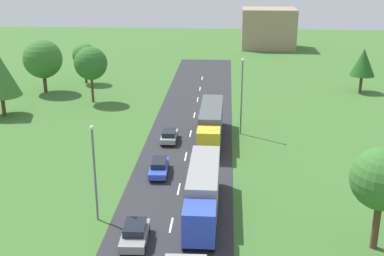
{
  "coord_description": "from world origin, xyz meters",
  "views": [
    {
      "loc": [
        4.14,
        -8.39,
        20.84
      ],
      "look_at": [
        0.5,
        44.66,
        2.42
      ],
      "focal_mm": 47.5,
      "sensor_mm": 36.0,
      "label": 1
    }
  ],
  "objects_px": {
    "truck_second": "(203,190)",
    "tree_ash": "(91,63)",
    "tree_elm": "(382,179)",
    "car_fifth": "(169,136)",
    "car_third": "(135,234)",
    "tree_maple": "(43,59)",
    "tree_oak": "(363,62)",
    "distant_building": "(268,28)",
    "tree_pine": "(84,55)",
    "car_fourth": "(159,167)",
    "truck_third": "(211,122)",
    "lamppost_third": "(242,93)",
    "lamppost_second": "(94,169)"
  },
  "relations": [
    {
      "from": "car_third",
      "to": "tree_ash",
      "type": "distance_m",
      "value": 40.14
    },
    {
      "from": "truck_third",
      "to": "distant_building",
      "type": "relative_size",
      "value": 1.09
    },
    {
      "from": "tree_elm",
      "to": "tree_pine",
      "type": "bearing_deg",
      "value": 125.78
    },
    {
      "from": "tree_oak",
      "to": "car_fourth",
      "type": "bearing_deg",
      "value": -129.46
    },
    {
      "from": "tree_maple",
      "to": "tree_elm",
      "type": "xyz_separation_m",
      "value": [
        39.59,
        -41.99,
        0.27
      ]
    },
    {
      "from": "lamppost_second",
      "to": "tree_maple",
      "type": "relative_size",
      "value": 0.99
    },
    {
      "from": "truck_second",
      "to": "distant_building",
      "type": "bearing_deg",
      "value": 82.06
    },
    {
      "from": "car_fifth",
      "to": "distant_building",
      "type": "bearing_deg",
      "value": 75.9
    },
    {
      "from": "truck_second",
      "to": "tree_ash",
      "type": "bearing_deg",
      "value": 118.58
    },
    {
      "from": "tree_pine",
      "to": "car_third",
      "type": "bearing_deg",
      "value": -70.9
    },
    {
      "from": "lamppost_third",
      "to": "tree_oak",
      "type": "height_order",
      "value": "lamppost_third"
    },
    {
      "from": "truck_second",
      "to": "tree_maple",
      "type": "bearing_deg",
      "value": 125.33
    },
    {
      "from": "car_fourth",
      "to": "car_fifth",
      "type": "bearing_deg",
      "value": 89.97
    },
    {
      "from": "car_fourth",
      "to": "tree_pine",
      "type": "xyz_separation_m",
      "value": [
        -17.1,
        36.23,
        3.89
      ]
    },
    {
      "from": "car_fourth",
      "to": "tree_pine",
      "type": "height_order",
      "value": "tree_pine"
    },
    {
      "from": "tree_ash",
      "to": "tree_pine",
      "type": "bearing_deg",
      "value": 109.84
    },
    {
      "from": "lamppost_third",
      "to": "tree_pine",
      "type": "height_order",
      "value": "lamppost_third"
    },
    {
      "from": "distant_building",
      "to": "car_third",
      "type": "bearing_deg",
      "value": -100.68
    },
    {
      "from": "tree_elm",
      "to": "car_fifth",
      "type": "bearing_deg",
      "value": 129.91
    },
    {
      "from": "car_third",
      "to": "tree_maple",
      "type": "distance_m",
      "value": 48.09
    },
    {
      "from": "car_fifth",
      "to": "lamppost_third",
      "type": "height_order",
      "value": "lamppost_third"
    },
    {
      "from": "truck_third",
      "to": "lamppost_second",
      "type": "relative_size",
      "value": 1.61
    },
    {
      "from": "car_third",
      "to": "car_fifth",
      "type": "relative_size",
      "value": 1.04
    },
    {
      "from": "truck_second",
      "to": "lamppost_third",
      "type": "height_order",
      "value": "lamppost_third"
    },
    {
      "from": "truck_second",
      "to": "tree_maple",
      "type": "relative_size",
      "value": 1.49
    },
    {
      "from": "truck_second",
      "to": "tree_pine",
      "type": "relative_size",
      "value": 1.84
    },
    {
      "from": "car_third",
      "to": "car_fourth",
      "type": "height_order",
      "value": "car_third"
    },
    {
      "from": "truck_third",
      "to": "car_third",
      "type": "height_order",
      "value": "truck_third"
    },
    {
      "from": "truck_third",
      "to": "tree_oak",
      "type": "relative_size",
      "value": 1.92
    },
    {
      "from": "tree_maple",
      "to": "distant_building",
      "type": "xyz_separation_m",
      "value": [
        37.74,
        42.11,
        -0.84
      ]
    },
    {
      "from": "lamppost_second",
      "to": "distant_building",
      "type": "xyz_separation_m",
      "value": [
        19.7,
        81.38,
        -0.12
      ]
    },
    {
      "from": "car_third",
      "to": "truck_second",
      "type": "bearing_deg",
      "value": 46.27
    },
    {
      "from": "tree_elm",
      "to": "distant_building",
      "type": "relative_size",
      "value": 0.65
    },
    {
      "from": "truck_second",
      "to": "tree_oak",
      "type": "relative_size",
      "value": 1.8
    },
    {
      "from": "truck_second",
      "to": "lamppost_third",
      "type": "distance_m",
      "value": 20.64
    },
    {
      "from": "car_third",
      "to": "car_fourth",
      "type": "bearing_deg",
      "value": 89.26
    },
    {
      "from": "lamppost_third",
      "to": "tree_pine",
      "type": "xyz_separation_m",
      "value": [
        -25.42,
        23.72,
        -0.43
      ]
    },
    {
      "from": "car_fifth",
      "to": "lamppost_second",
      "type": "height_order",
      "value": "lamppost_second"
    },
    {
      "from": "tree_ash",
      "to": "tree_maple",
      "type": "bearing_deg",
      "value": 150.77
    },
    {
      "from": "tree_maple",
      "to": "truck_second",
      "type": "bearing_deg",
      "value": -54.67
    },
    {
      "from": "tree_pine",
      "to": "tree_elm",
      "type": "height_order",
      "value": "tree_elm"
    },
    {
      "from": "truck_second",
      "to": "tree_oak",
      "type": "distance_m",
      "value": 47.16
    },
    {
      "from": "tree_oak",
      "to": "distant_building",
      "type": "relative_size",
      "value": 0.57
    },
    {
      "from": "lamppost_third",
      "to": "lamppost_second",
      "type": "bearing_deg",
      "value": -119.2
    },
    {
      "from": "lamppost_second",
      "to": "lamppost_third",
      "type": "bearing_deg",
      "value": 60.8
    },
    {
      "from": "tree_oak",
      "to": "truck_third",
      "type": "bearing_deg",
      "value": -134.19
    },
    {
      "from": "lamppost_second",
      "to": "tree_maple",
      "type": "bearing_deg",
      "value": 114.68
    },
    {
      "from": "car_third",
      "to": "tree_maple",
      "type": "height_order",
      "value": "tree_maple"
    },
    {
      "from": "tree_maple",
      "to": "tree_elm",
      "type": "distance_m",
      "value": 57.71
    },
    {
      "from": "car_fourth",
      "to": "lamppost_second",
      "type": "relative_size",
      "value": 0.56
    }
  ]
}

